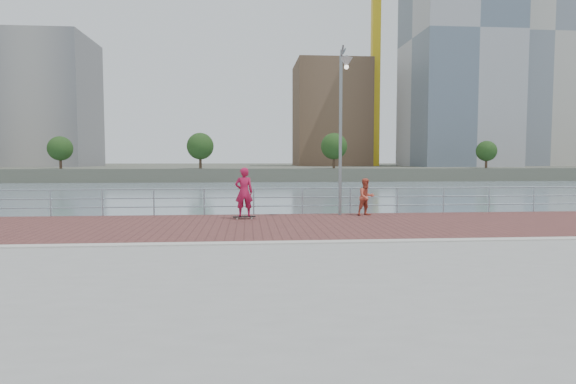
{
  "coord_description": "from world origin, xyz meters",
  "views": [
    {
      "loc": [
        -1.26,
        -13.11,
        2.36
      ],
      "look_at": [
        0.0,
        2.0,
        1.3
      ],
      "focal_mm": 30.0,
      "sensor_mm": 36.0,
      "label": 1
    }
  ],
  "objects": [
    {
      "name": "far_shore",
      "position": [
        0.0,
        122.5,
        -0.75
      ],
      "size": [
        320.0,
        95.0,
        2.5
      ],
      "primitive_type": "cube",
      "color": "#4C5142",
      "rests_on": "ground"
    },
    {
      "name": "brick_lane",
      "position": [
        0.0,
        3.6,
        0.01
      ],
      "size": [
        40.0,
        6.8,
        0.02
      ],
      "primitive_type": "cube",
      "color": "brown",
      "rests_on": "seawall"
    },
    {
      "name": "guardrail",
      "position": [
        0.0,
        7.0,
        0.69
      ],
      "size": [
        39.06,
        0.06,
        1.13
      ],
      "color": "#8C9EA8",
      "rests_on": "brick_lane"
    },
    {
      "name": "skateboarder",
      "position": [
        -1.42,
        5.5,
        1.06
      ],
      "size": [
        0.74,
        0.53,
        1.91
      ],
      "primitive_type": "imported",
      "rotation": [
        0.0,
        0.0,
        3.25
      ],
      "color": "#AE1742",
      "rests_on": "skateboard"
    },
    {
      "name": "skyline",
      "position": [
        32.99,
        104.52,
        24.56
      ],
      "size": [
        233.0,
        41.0,
        64.76
      ],
      "color": "#ADA38E",
      "rests_on": "far_shore"
    },
    {
      "name": "water",
      "position": [
        0.0,
        0.0,
        -2.0
      ],
      "size": [
        400.0,
        400.0,
        0.0
      ],
      "primitive_type": "plane",
      "color": "slate",
      "rests_on": "ground"
    },
    {
      "name": "curb",
      "position": [
        0.0,
        0.0,
        0.03
      ],
      "size": [
        40.0,
        0.4,
        0.06
      ],
      "primitive_type": "cube",
      "color": "#B7B5AD",
      "rests_on": "seawall"
    },
    {
      "name": "street_lamp",
      "position": [
        2.54,
        6.02,
        4.66
      ],
      "size": [
        0.48,
        1.39,
        6.56
      ],
      "color": "gray",
      "rests_on": "brick_lane"
    },
    {
      "name": "seawall",
      "position": [
        0.0,
        -5.0,
        -1.0
      ],
      "size": [
        40.0,
        24.0,
        2.0
      ],
      "primitive_type": "cube",
      "color": "gray",
      "rests_on": "ground"
    },
    {
      "name": "tower_crane",
      "position": [
        27.36,
        104.0,
        33.5
      ],
      "size": [
        47.0,
        2.0,
        50.7
      ],
      "color": "gold",
      "rests_on": "far_shore"
    },
    {
      "name": "bystander",
      "position": [
        3.58,
        6.22,
        0.78
      ],
      "size": [
        0.89,
        0.79,
        1.53
      ],
      "primitive_type": "imported",
      "rotation": [
        0.0,
        0.0,
        0.33
      ],
      "color": "#C9513B",
      "rests_on": "brick_lane"
    },
    {
      "name": "skateboard",
      "position": [
        -1.42,
        5.5,
        0.1
      ],
      "size": [
        0.89,
        0.31,
        0.1
      ],
      "rotation": [
        0.0,
        0.0,
        0.1
      ],
      "color": "black",
      "rests_on": "brick_lane"
    },
    {
      "name": "shoreline_trees",
      "position": [
        9.26,
        77.0,
        4.44
      ],
      "size": [
        144.81,
        5.12,
        6.82
      ],
      "color": "#473323",
      "rests_on": "far_shore"
    }
  ]
}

